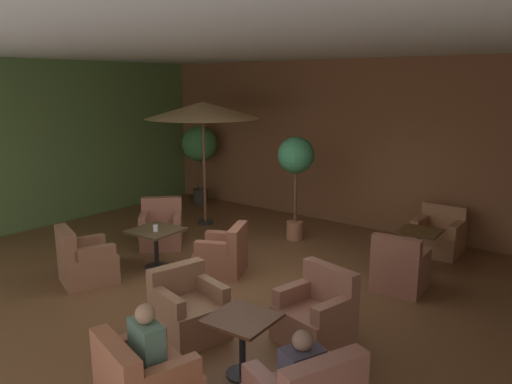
% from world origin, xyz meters
% --- Properties ---
extents(ground_plane, '(10.78, 8.08, 0.02)m').
position_xyz_m(ground_plane, '(0.00, 0.00, -0.01)').
color(ground_plane, brown).
extents(wall_back_brick, '(10.78, 0.08, 3.52)m').
position_xyz_m(wall_back_brick, '(0.00, 4.00, 1.76)').
color(wall_back_brick, brown).
rests_on(wall_back_brick, ground_plane).
extents(wall_left_accent, '(0.08, 8.08, 3.52)m').
position_xyz_m(wall_left_accent, '(-5.35, 0.00, 1.76)').
color(wall_left_accent, '#5B7F40').
rests_on(wall_left_accent, ground_plane).
extents(ceiling_slab, '(10.78, 8.08, 0.06)m').
position_xyz_m(ceiling_slab, '(0.00, 0.00, 3.55)').
color(ceiling_slab, silver).
rests_on(ceiling_slab, wall_back_brick).
extents(cafe_table_front_left, '(0.80, 0.80, 0.66)m').
position_xyz_m(cafe_table_front_left, '(-1.52, -0.36, 0.51)').
color(cafe_table_front_left, black).
rests_on(cafe_table_front_left, ground_plane).
extents(armchair_front_left_north, '(0.97, 0.96, 0.81)m').
position_xyz_m(armchair_front_left_north, '(-0.47, 0.14, 0.30)').
color(armchair_front_left_north, '#925740').
rests_on(armchair_front_left_north, ground_plane).
extents(armchair_front_left_east, '(1.08, 1.08, 0.89)m').
position_xyz_m(armchair_front_left_east, '(-2.33, 0.47, 0.32)').
color(armchair_front_left_east, '#996049').
rests_on(armchair_front_left_east, ground_plane).
extents(armchair_front_left_south, '(0.93, 0.97, 0.90)m').
position_xyz_m(armchair_front_left_south, '(-1.91, -1.45, 0.33)').
color(armchair_front_left_south, '#936246').
rests_on(armchair_front_left_south, ground_plane).
extents(cafe_table_front_right, '(0.69, 0.69, 0.66)m').
position_xyz_m(cafe_table_front_right, '(1.62, -1.89, 0.51)').
color(cafe_table_front_right, black).
rests_on(cafe_table_front_right, ground_plane).
extents(armchair_front_right_east, '(0.92, 0.86, 0.90)m').
position_xyz_m(armchair_front_right_east, '(1.86, -0.82, 0.33)').
color(armchair_front_right_east, '#95604B').
rests_on(armchair_front_right_east, ground_plane).
extents(armchair_front_right_south, '(0.93, 0.90, 0.83)m').
position_xyz_m(armchair_front_right_south, '(0.55, -1.64, 0.31)').
color(armchair_front_right_south, '#926648').
rests_on(armchair_front_right_south, ground_plane).
extents(cafe_table_mid_center, '(0.67, 0.67, 0.66)m').
position_xyz_m(cafe_table_mid_center, '(1.95, 2.28, 0.49)').
color(cafe_table_mid_center, black).
rests_on(cafe_table_mid_center, ground_plane).
extents(armchair_mid_center_north, '(0.77, 0.80, 0.88)m').
position_xyz_m(armchair_mid_center_north, '(2.04, 1.27, 0.32)').
color(armchair_mid_center_north, '#965D49').
rests_on(armchair_mid_center_north, ground_plane).
extents(armchair_mid_center_east, '(0.80, 0.77, 0.86)m').
position_xyz_m(armchair_mid_center_east, '(1.95, 3.29, 0.31)').
color(armchair_mid_center_east, '#9A6742').
rests_on(armchair_mid_center_east, ground_plane).
extents(patio_umbrella_tall_red, '(2.44, 2.44, 2.64)m').
position_xyz_m(patio_umbrella_tall_red, '(-2.71, 2.06, 2.46)').
color(patio_umbrella_tall_red, '#2D2D2D').
rests_on(patio_umbrella_tall_red, ground_plane).
extents(potted_tree_mid_left, '(0.88, 0.88, 1.97)m').
position_xyz_m(potted_tree_mid_left, '(-4.14, 3.39, 1.43)').
color(potted_tree_mid_left, '#332F2A').
rests_on(potted_tree_mid_left, ground_plane).
extents(potted_tree_mid_right, '(0.71, 0.71, 2.03)m').
position_xyz_m(potted_tree_mid_right, '(-0.56, 2.36, 1.52)').
color(potted_tree_mid_right, '#A76849').
rests_on(potted_tree_mid_right, ground_plane).
extents(patron_blue_shirt, '(0.44, 0.30, 0.66)m').
position_xyz_m(patron_blue_shirt, '(1.34, -2.91, 0.73)').
color(patron_blue_shirt, '#52735D').
rests_on(patron_blue_shirt, ground_plane).
extents(patron_by_window, '(0.36, 0.42, 0.59)m').
position_xyz_m(patron_by_window, '(2.60, -2.28, 0.65)').
color(patron_by_window, '#3E3946').
rests_on(patron_by_window, ground_plane).
extents(iced_drink_cup, '(0.08, 0.08, 0.11)m').
position_xyz_m(iced_drink_cup, '(-1.42, -0.43, 0.72)').
color(iced_drink_cup, white).
rests_on(iced_drink_cup, cafe_table_front_left).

